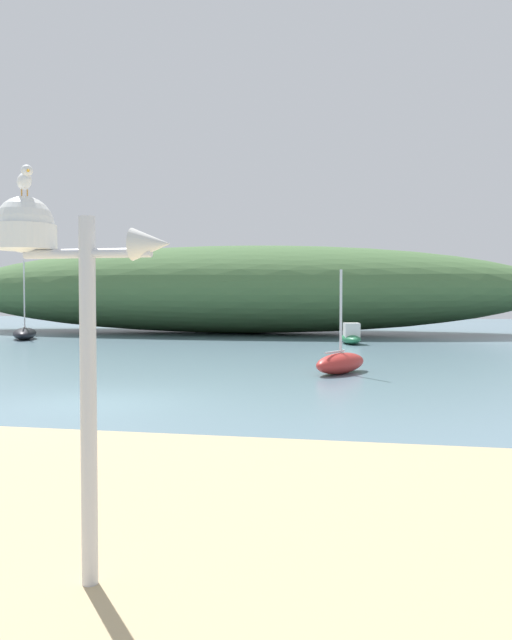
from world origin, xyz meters
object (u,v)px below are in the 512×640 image
object	(u,v)px
mast_structure	(52,270)
motorboat_mid_channel	(351,336)
sailboat_centre_water	(25,333)
sailboat_west_reach	(341,363)
seagull_on_radar	(25,179)

from	to	relation	value
mast_structure	motorboat_mid_channel	bearing A→B (deg)	87.58
motorboat_mid_channel	mast_structure	bearing A→B (deg)	-92.42
sailboat_centre_water	motorboat_mid_channel	size ratio (longest dim) A/B	1.49
mast_structure	sailboat_west_reach	bearing A→B (deg)	84.95
seagull_on_radar	sailboat_west_reach	size ratio (longest dim) A/B	0.08
motorboat_mid_channel	sailboat_west_reach	distance (m)	12.53
seagull_on_radar	motorboat_mid_channel	bearing A→B (deg)	87.16
mast_structure	sailboat_west_reach	size ratio (longest dim) A/B	0.90
seagull_on_radar	motorboat_mid_channel	xyz separation A→B (m)	(1.36, 27.42, -2.81)
motorboat_mid_channel	sailboat_west_reach	size ratio (longest dim) A/B	0.93
mast_structure	sailboat_west_reach	distance (m)	15.09
mast_structure	motorboat_mid_channel	xyz separation A→B (m)	(1.16, 27.41, -2.14)
seagull_on_radar	sailboat_west_reach	world-z (taller)	seagull_on_radar
sailboat_west_reach	sailboat_centre_water	bearing A→B (deg)	145.45
seagull_on_radar	sailboat_centre_water	xyz separation A→B (m)	(-16.93, 27.59, -2.86)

